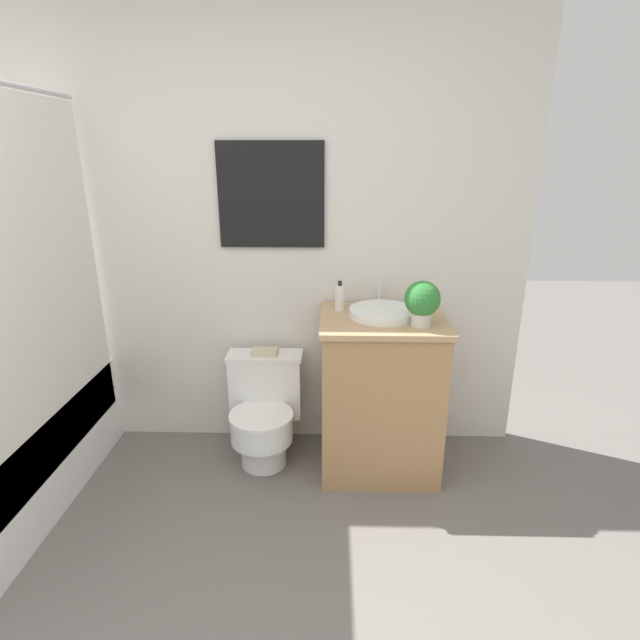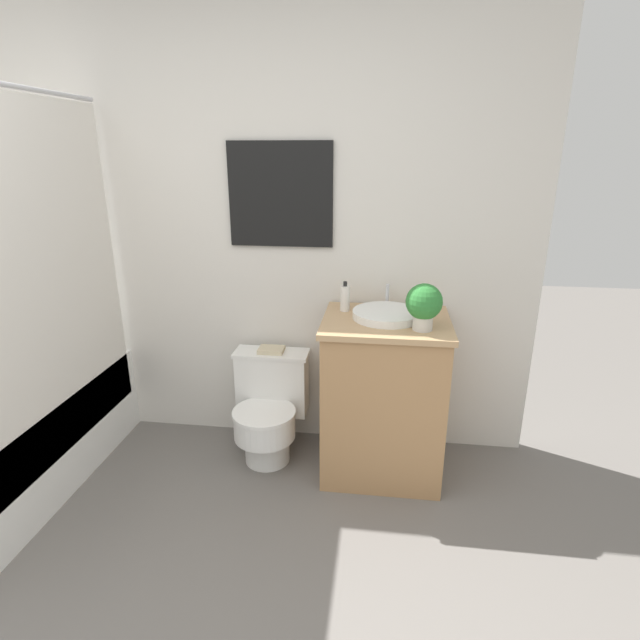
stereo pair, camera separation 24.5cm
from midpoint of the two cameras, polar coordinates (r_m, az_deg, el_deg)
The scene contains 7 objects.
wall_back at distance 2.93m, azimuth -14.23°, elevation 9.22°, with size 3.54×0.07×2.50m.
toilet at distance 2.93m, azimuth -8.84°, elevation -10.29°, with size 0.43×0.49×0.61m.
vanity at distance 2.78m, azimuth 4.33°, elevation -8.41°, with size 0.66×0.56×0.89m.
sink at distance 2.62m, azimuth 4.55°, elevation 0.85°, with size 0.36×0.39×0.13m.
soap_bottle at distance 2.70m, azimuth -0.33°, elevation 2.56°, with size 0.05×0.05×0.16m.
potted_plant at distance 2.46m, azimuth 8.83°, elevation 2.12°, with size 0.18×0.18×0.23m.
book_on_tank at distance 2.89m, azimuth -8.78°, elevation -3.67°, with size 0.15×0.11×0.02m.
Camera 1 is at (0.67, -0.83, 1.71)m, focal length 28.00 mm.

